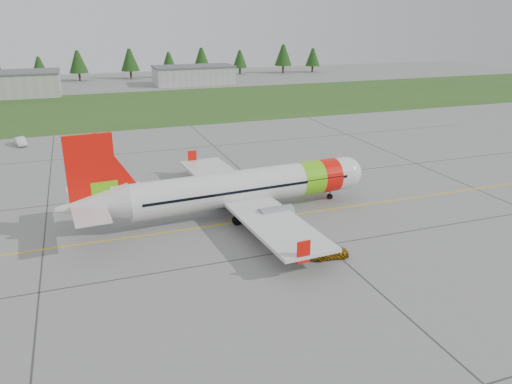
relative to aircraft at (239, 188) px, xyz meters
name	(u,v)px	position (x,y,z in m)	size (l,w,h in m)	color
ground	(224,262)	(-4.82, -10.25, -2.95)	(320.00, 320.00, 0.00)	gray
aircraft	(239,188)	(0.00, 0.00, 0.00)	(33.73, 31.12, 10.21)	silver
follow_me_car	(330,240)	(4.21, -12.68, -1.19)	(1.41, 1.19, 3.51)	#E19D0C
service_van	(19,133)	(-24.77, 41.07, -0.89)	(1.44, 1.36, 4.12)	silver
grass_strip	(125,108)	(-4.82, 71.75, -2.93)	(320.00, 50.00, 0.03)	#30561E
taxi_guideline	(202,227)	(-4.82, -2.25, -2.93)	(120.00, 0.25, 0.02)	gold
hangar_east	(194,76)	(20.18, 107.75, -0.35)	(24.00, 12.00, 5.20)	#A8A8A3
treeline	(105,64)	(-4.82, 127.75, 2.05)	(160.00, 8.00, 10.00)	#1C3F14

